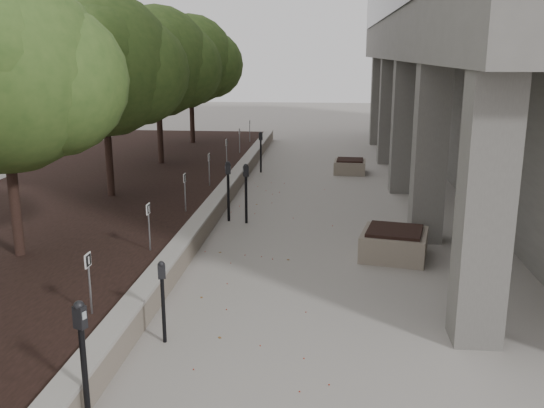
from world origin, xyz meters
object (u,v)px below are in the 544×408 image
at_px(parking_meter_3, 228,191).
at_px(parking_meter_4, 246,194).
at_px(crabapple_tree_2, 5,114).
at_px(planter_front, 394,243).
at_px(crabapple_tree_4, 158,85).
at_px(parking_meter_1, 84,365).
at_px(parking_meter_5, 261,152).
at_px(planter_back, 350,166).
at_px(parking_meter_2, 163,302).
at_px(crabapple_tree_3, 105,95).
at_px(crabapple_tree_5, 191,79).

distance_m(parking_meter_3, parking_meter_4, 0.50).
xyz_separation_m(crabapple_tree_2, planter_front, (7.38, 1.70, -2.81)).
xyz_separation_m(crabapple_tree_4, parking_meter_1, (3.25, -14.65, -2.33)).
distance_m(crabapple_tree_4, parking_meter_5, 4.28).
relative_size(parking_meter_5, planter_back, 1.35).
xyz_separation_m(crabapple_tree_4, planter_front, (7.38, -8.30, -2.81)).
relative_size(crabapple_tree_4, parking_meter_3, 3.47).
bearing_deg(planter_front, parking_meter_2, -132.01).
height_order(crabapple_tree_4, parking_meter_5, crabapple_tree_4).
xyz_separation_m(parking_meter_1, parking_meter_2, (0.32, 2.13, -0.14)).
bearing_deg(planter_front, crabapple_tree_3, 155.91).
bearing_deg(parking_meter_3, parking_meter_2, -102.48).
relative_size(crabapple_tree_2, planter_back, 4.94).
distance_m(crabapple_tree_3, crabapple_tree_4, 5.00).
relative_size(crabapple_tree_2, crabapple_tree_5, 1.00).
bearing_deg(crabapple_tree_4, parking_meter_4, -57.05).
bearing_deg(crabapple_tree_5, planter_back, -32.18).
bearing_deg(crabapple_tree_4, crabapple_tree_3, -90.00).
bearing_deg(parking_meter_4, crabapple_tree_4, 101.75).
bearing_deg(parking_meter_1, parking_meter_2, 102.90).
xyz_separation_m(parking_meter_1, parking_meter_4, (0.65, 8.64, -0.02)).
xyz_separation_m(crabapple_tree_3, crabapple_tree_4, (0.00, 5.00, 0.00)).
bearing_deg(parking_meter_5, parking_meter_1, -83.25).
bearing_deg(parking_meter_5, crabapple_tree_5, 136.40).
height_order(crabapple_tree_4, parking_meter_2, crabapple_tree_4).
bearing_deg(crabapple_tree_5, crabapple_tree_4, -90.00).
height_order(crabapple_tree_4, planter_back, crabapple_tree_4).
bearing_deg(planter_front, crabapple_tree_4, 131.63).
xyz_separation_m(crabapple_tree_3, parking_meter_2, (3.57, -7.53, -2.48)).
bearing_deg(parking_meter_1, planter_back, 98.72).
distance_m(crabapple_tree_5, parking_meter_1, 20.06).
distance_m(crabapple_tree_4, planter_front, 11.45).
distance_m(crabapple_tree_3, crabapple_tree_5, 10.00).
xyz_separation_m(crabapple_tree_5, parking_meter_3, (3.42, -10.86, -2.34)).
xyz_separation_m(crabapple_tree_4, planter_back, (6.71, 0.78, -2.86)).
relative_size(parking_meter_4, planter_front, 1.16).
bearing_deg(crabapple_tree_3, parking_meter_5, 58.08).
height_order(crabapple_tree_2, crabapple_tree_3, same).
height_order(parking_meter_5, planter_front, parking_meter_5).
xyz_separation_m(parking_meter_3, planter_front, (3.96, -2.44, -0.47)).
bearing_deg(planter_back, crabapple_tree_3, -139.27).
height_order(crabapple_tree_4, parking_meter_1, crabapple_tree_4).
relative_size(planter_front, planter_back, 1.21).
bearing_deg(planter_back, parking_meter_1, -102.64).
distance_m(parking_meter_5, planter_front, 9.74).
bearing_deg(parking_meter_5, parking_meter_3, -83.07).
xyz_separation_m(crabapple_tree_5, parking_meter_2, (3.57, -17.53, -2.48)).
relative_size(parking_meter_1, planter_front, 1.18).
distance_m(parking_meter_2, parking_meter_5, 13.15).
relative_size(parking_meter_2, parking_meter_5, 0.87).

